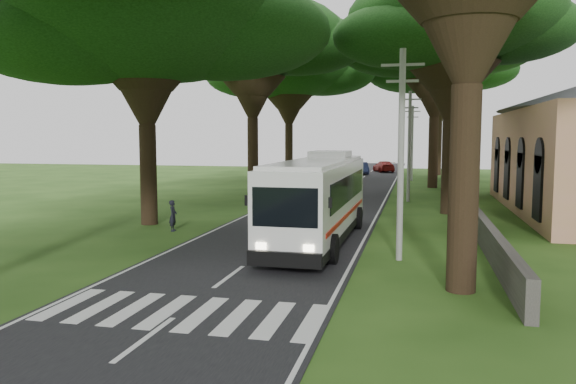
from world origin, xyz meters
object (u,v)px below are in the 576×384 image
(distant_car_a, at_px, (321,181))
(pole_mid, at_px, (409,144))
(pole_far, at_px, (412,142))
(coach_bus, at_px, (319,198))
(pole_near, at_px, (401,151))
(distant_car_b, at_px, (361,168))
(pedestrian, at_px, (173,216))
(distant_car_c, at_px, (384,166))

(distant_car_a, bearing_deg, pole_mid, 118.14)
(pole_far, xyz_separation_m, coach_bus, (-3.65, -37.04, -2.18))
(pole_near, distance_m, distant_car_a, 30.93)
(pole_far, distance_m, distant_car_b, 11.55)
(pole_mid, bearing_deg, coach_bus, -102.11)
(coach_bus, bearing_deg, pole_mid, 78.54)
(distant_car_a, xyz_separation_m, pedestrian, (-3.19, -25.44, 0.12))
(pole_far, bearing_deg, coach_bus, -95.64)
(distant_car_a, relative_size, pedestrian, 2.36)
(pole_near, distance_m, distant_car_b, 49.58)
(pedestrian, bearing_deg, distant_car_b, -16.32)
(distant_car_b, bearing_deg, pole_far, -67.14)
(pole_mid, xyz_separation_m, pedestrian, (-11.29, -15.80, -3.40))
(pole_far, bearing_deg, pedestrian, -107.50)
(distant_car_c, bearing_deg, distant_car_a, 61.91)
(distant_car_a, bearing_deg, pole_far, -139.93)
(distant_car_a, bearing_deg, coach_bus, 87.57)
(pole_mid, height_order, distant_car_a, pole_mid)
(coach_bus, relative_size, distant_car_b, 2.80)
(coach_bus, relative_size, distant_car_c, 2.53)
(pole_mid, relative_size, pole_far, 1.00)
(pole_far, bearing_deg, distant_car_c, 104.89)
(coach_bus, bearing_deg, pole_near, -38.39)
(pole_near, bearing_deg, distant_car_b, 97.32)
(pole_mid, height_order, pedestrian, pole_mid)
(pole_mid, bearing_deg, pole_far, 90.00)
(pole_far, xyz_separation_m, distant_car_c, (-3.78, 14.22, -3.43))
(pole_far, bearing_deg, pole_near, -90.00)
(distant_car_a, xyz_separation_m, distant_car_b, (1.80, 19.42, 0.11))
(pole_mid, distance_m, pedestrian, 19.71)
(pole_mid, relative_size, coach_bus, 0.63)
(pole_mid, distance_m, distant_car_a, 13.08)
(pole_far, height_order, distant_car_c, pole_far)
(pole_mid, relative_size, distant_car_b, 1.78)
(pole_mid, relative_size, distant_car_a, 2.17)
(pole_near, bearing_deg, pole_far, 90.00)
(pole_mid, height_order, coach_bus, pole_mid)
(distant_car_b, bearing_deg, distant_car_c, 52.01)
(distant_car_a, bearing_deg, pole_near, 93.39)
(pole_near, height_order, pole_far, same)
(pole_far, distance_m, distant_car_c, 15.10)
(pole_near, bearing_deg, pole_mid, 90.00)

